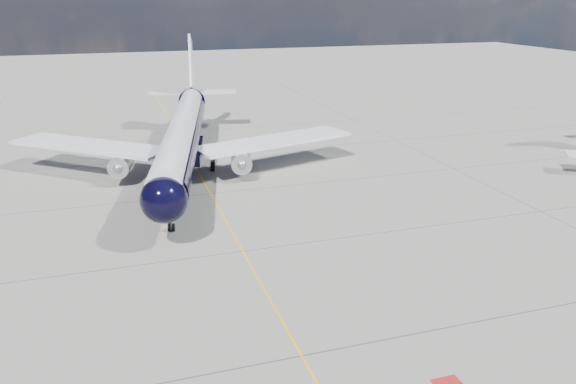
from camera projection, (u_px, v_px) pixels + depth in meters
name	position (u px, v px, depth m)	size (l,w,h in m)	color
ground	(203.00, 180.00, 64.46)	(320.00, 320.00, 0.00)	gray
taxiway_centerline	(211.00, 194.00, 59.96)	(0.16, 160.00, 0.01)	#F8B70D
main_airliner	(183.00, 134.00, 66.26)	(40.82, 50.33, 14.65)	black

